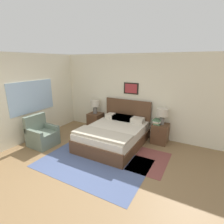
# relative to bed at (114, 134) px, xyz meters

# --- Properties ---
(ground_plane) EXTENTS (16.00, 16.00, 0.00)m
(ground_plane) POSITION_rel_bed_xyz_m (-0.01, -1.84, -0.31)
(ground_plane) COLOR olive
(wall_back) EXTENTS (7.25, 0.09, 2.60)m
(wall_back) POSITION_rel_bed_xyz_m (-0.01, 1.06, 0.99)
(wall_back) COLOR beige
(wall_back) RESTS_ON ground_plane
(wall_left) EXTENTS (0.08, 5.27, 2.60)m
(wall_left) POSITION_rel_bed_xyz_m (-2.46, -0.42, 0.99)
(wall_left) COLOR beige
(wall_left) RESTS_ON ground_plane
(area_rug_main) EXTENTS (2.56, 1.70, 0.01)m
(area_rug_main) POSITION_rel_bed_xyz_m (0.04, -1.17, -0.30)
(area_rug_main) COLOR #47567F
(area_rug_main) RESTS_ON ground_plane
(area_rug_bedside) EXTENTS (0.83, 1.24, 0.01)m
(area_rug_bedside) POSITION_rel_bed_xyz_m (1.22, -0.41, -0.30)
(area_rug_bedside) COLOR brown
(area_rug_bedside) RESTS_ON ground_plane
(bed) EXTENTS (1.57, 2.04, 1.16)m
(bed) POSITION_rel_bed_xyz_m (0.00, 0.00, 0.00)
(bed) COLOR brown
(bed) RESTS_ON ground_plane
(armchair) EXTENTS (0.71, 0.69, 0.88)m
(armchair) POSITION_rel_bed_xyz_m (-1.81, -1.06, -0.01)
(armchair) COLOR slate
(armchair) RESTS_ON ground_plane
(nightstand_near_window) EXTENTS (0.45, 0.50, 0.58)m
(nightstand_near_window) POSITION_rel_bed_xyz_m (-1.16, 0.74, -0.01)
(nightstand_near_window) COLOR brown
(nightstand_near_window) RESTS_ON ground_plane
(nightstand_by_door) EXTENTS (0.45, 0.50, 0.58)m
(nightstand_by_door) POSITION_rel_bed_xyz_m (1.16, 0.74, -0.01)
(nightstand_by_door) COLOR brown
(nightstand_by_door) RESTS_ON ground_plane
(table_lamp_near_window) EXTENTS (0.32, 0.32, 0.48)m
(table_lamp_near_window) POSITION_rel_bed_xyz_m (-1.17, 0.76, 0.60)
(table_lamp_near_window) COLOR slate
(table_lamp_near_window) RESTS_ON nightstand_near_window
(table_lamp_by_door) EXTENTS (0.32, 0.32, 0.48)m
(table_lamp_by_door) POSITION_rel_bed_xyz_m (1.18, 0.76, 0.60)
(table_lamp_by_door) COLOR slate
(table_lamp_by_door) RESTS_ON nightstand_by_door
(book_thick_bottom) EXTENTS (0.21, 0.24, 0.03)m
(book_thick_bottom) POSITION_rel_bed_xyz_m (1.06, 0.70, 0.29)
(book_thick_bottom) COLOR #4C7551
(book_thick_bottom) RESTS_ON nightstand_by_door
(book_hardcover_middle) EXTENTS (0.18, 0.24, 0.04)m
(book_hardcover_middle) POSITION_rel_bed_xyz_m (1.06, 0.70, 0.33)
(book_hardcover_middle) COLOR beige
(book_hardcover_middle) RESTS_ON book_thick_bottom
(book_novel_upper) EXTENTS (0.24, 0.28, 0.03)m
(book_novel_upper) POSITION_rel_bed_xyz_m (1.06, 0.70, 0.37)
(book_novel_upper) COLOR silver
(book_novel_upper) RESTS_ON book_hardcover_middle
(book_slim_near_top) EXTENTS (0.25, 0.29, 0.04)m
(book_slim_near_top) POSITION_rel_bed_xyz_m (1.06, 0.70, 0.41)
(book_slim_near_top) COLOR #4C7551
(book_slim_near_top) RESTS_ON book_novel_upper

